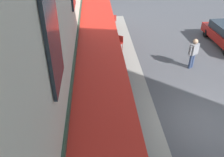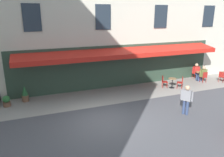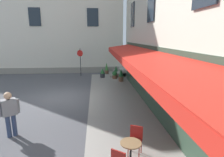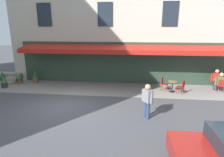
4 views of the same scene
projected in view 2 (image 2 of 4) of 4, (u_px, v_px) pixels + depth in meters
name	position (u px, v px, depth m)	size (l,w,h in m)	color
ground_plane	(104.00, 120.00, 11.80)	(70.00, 70.00, 0.00)	#4C4C51
sidewalk_cafe_terrace	(132.00, 92.00, 15.95)	(20.50, 3.20, 0.01)	gray
cafe_table_near_entrance	(199.00, 75.00, 18.48)	(0.60, 0.60, 0.75)	black
cafe_chair_red_near_door	(204.00, 76.00, 17.89)	(0.43, 0.43, 0.91)	maroon
cafe_chair_red_corner_left	(195.00, 72.00, 19.06)	(0.46, 0.46, 0.91)	maroon
cafe_table_mid_terrace	(172.00, 82.00, 16.70)	(0.60, 0.60, 0.75)	black
cafe_chair_red_facing_street	(181.00, 82.00, 16.53)	(0.56, 0.56, 0.91)	maroon
cafe_chair_red_under_awning	(164.00, 81.00, 16.72)	(0.53, 0.53, 0.91)	maroon
cafe_chair_red_kerbside	(222.00, 76.00, 17.98)	(0.52, 0.52, 0.91)	maroon
seated_patron_in_olive	(203.00, 74.00, 18.04)	(0.71, 0.60, 1.36)	navy
seated_companion_in_red	(197.00, 71.00, 18.80)	(0.71, 0.64, 1.37)	navy
walking_pedestrian_in_grey	(187.00, 98.00, 12.21)	(0.51, 0.60, 1.71)	navy
potted_plant_entrance_left	(6.00, 101.00, 13.46)	(0.44, 0.44, 0.68)	brown
potted_plant_mid_terrace	(25.00, 94.00, 14.15)	(0.42, 0.42, 1.07)	brown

